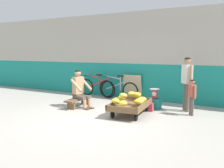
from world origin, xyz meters
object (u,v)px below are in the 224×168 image
at_px(low_bench, 78,100).
at_px(bicycle_far_left, 118,89).
at_px(plastic_crate, 154,103).
at_px(bicycle_near_left, 97,87).
at_px(shopping_bag, 150,107).
at_px(sign_board, 133,87).
at_px(customer_adult, 187,78).
at_px(vendor_seated, 80,89).
at_px(weighing_scale, 155,93).
at_px(banana_cart, 131,106).
at_px(customer_child, 192,93).

relative_size(low_bench, bicycle_far_left, 0.67).
bearing_deg(plastic_crate, bicycle_near_left, 162.52).
bearing_deg(shopping_bag, sign_board, 130.06).
xyz_separation_m(sign_board, customer_adult, (2.06, -0.89, 0.51)).
relative_size(customer_adult, shopping_bag, 6.38).
bearing_deg(bicycle_near_left, low_bench, -76.99).
bearing_deg(bicycle_far_left, bicycle_near_left, -179.57).
bearing_deg(bicycle_near_left, customer_adult, -11.37).
height_order(low_bench, vendor_seated, vendor_seated).
relative_size(vendor_seated, weighing_scale, 3.80).
bearing_deg(vendor_seated, banana_cart, -1.96).
relative_size(plastic_crate, sign_board, 0.41).
bearing_deg(bicycle_far_left, banana_cart, -53.70).
relative_size(weighing_scale, shopping_bag, 1.25).
height_order(low_bench, customer_adult, customer_adult).
bearing_deg(customer_adult, plastic_crate, -173.20).
xyz_separation_m(banana_cart, low_bench, (-1.80, 0.08, -0.04)).
distance_m(weighing_scale, customer_child, 1.18).
bearing_deg(low_bench, bicycle_near_left, 103.01).
bearing_deg(customer_child, low_bench, -169.34).
distance_m(low_bench, sign_board, 2.16).
xyz_separation_m(vendor_seated, weighing_scale, (2.05, 0.93, -0.11)).
bearing_deg(customer_child, sign_board, 150.48).
bearing_deg(bicycle_far_left, low_bench, -105.68).
xyz_separation_m(bicycle_far_left, customer_adult, (2.55, -0.70, 0.60)).
xyz_separation_m(vendor_seated, sign_board, (0.89, 1.93, -0.13)).
bearing_deg(weighing_scale, customer_adult, 6.88).
bearing_deg(bicycle_near_left, shopping_bag, -25.15).
bearing_deg(weighing_scale, customer_child, -14.92).
bearing_deg(customer_adult, banana_cart, -138.07).
xyz_separation_m(banana_cart, bicycle_near_left, (-2.20, 1.79, 0.11)).
height_order(bicycle_near_left, customer_adult, customer_adult).
distance_m(weighing_scale, shopping_bag, 0.51).
distance_m(customer_child, shopping_bag, 1.22).
bearing_deg(banana_cart, weighing_scale, 71.68).
relative_size(weighing_scale, sign_board, 0.34).
distance_m(plastic_crate, customer_adult, 1.21).
bearing_deg(shopping_bag, weighing_scale, 91.01).
distance_m(banana_cart, shopping_bag, 0.70).
xyz_separation_m(plastic_crate, bicycle_near_left, (-2.53, 0.80, 0.20)).
distance_m(plastic_crate, shopping_bag, 0.40).
distance_m(banana_cart, plastic_crate, 1.05).
bearing_deg(weighing_scale, bicycle_far_left, 154.02).
bearing_deg(bicycle_near_left, vendor_seated, -74.48).
bearing_deg(vendor_seated, shopping_bag, 14.79).
distance_m(vendor_seated, customer_adult, 3.15).
distance_m(customer_adult, customer_child, 0.59).
relative_size(low_bench, customer_child, 1.16).
height_order(sign_board, customer_adult, customer_adult).
distance_m(low_bench, customer_adult, 3.29).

